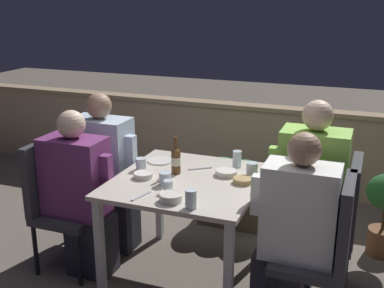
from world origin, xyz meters
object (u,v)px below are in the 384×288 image
Objects in this scene: chair_right_near at (328,243)px; person_purple_stripe at (81,194)px; chair_left_far at (84,177)px; chair_left_near at (56,195)px; chair_right_far at (337,218)px; person_blue_shirt at (106,173)px; person_green_blouse at (307,199)px; beer_bottle at (176,160)px; person_white_polo at (293,230)px.

person_purple_stripe is at bearing 179.27° from chair_right_near.
chair_left_near is at bearing -86.77° from chair_left_far.
chair_right_far is (1.92, -0.05, 0.00)m from chair_left_far.
person_purple_stripe reaches higher than chair_right_far.
person_blue_shirt is 1.51m from person_green_blouse.
beer_bottle reaches higher than chair_right_far.
chair_left_far and chair_right_near have the same top height.
person_green_blouse reaches higher than person_blue_shirt.
person_blue_shirt is 4.71× the size of beer_bottle.
person_green_blouse is 0.90m from beer_bottle.
chair_left_far is 1.92m from chair_right_far.
beer_bottle is (-0.85, 0.27, 0.24)m from person_white_polo.
beer_bottle is at bearing -11.93° from person_blue_shirt.
chair_right_far is (1.89, 0.34, 0.00)m from chair_left_near.
chair_left_near is at bearing -180.00° from person_purple_stripe.
chair_left_near is 0.80× the size of person_purple_stripe.
chair_left_near is at bearing -169.88° from chair_right_far.
chair_left_far is 0.72× the size of person_green_blouse.
chair_left_far is at bearing 166.46° from person_white_polo.
person_white_polo is (1.46, -0.02, 0.01)m from person_purple_stripe.
person_blue_shirt is 1.74m from chair_right_near.
chair_right_near is at bearing -0.73° from person_purple_stripe.
person_white_polo is at bearing -0.83° from person_purple_stripe.
chair_left_near is 1.00× the size of chair_left_far.
chair_right_far is at bearing 86.80° from chair_right_near.
person_blue_shirt reaches higher than chair_right_far.
chair_left_near is 0.21m from person_purple_stripe.
person_white_polo is (1.49, -0.41, -0.02)m from person_blue_shirt.
chair_right_near is at bearing -0.00° from person_white_polo.
person_blue_shirt is at bearing 168.07° from beer_bottle.
chair_left_near is 1.00× the size of chair_right_near.
person_purple_stripe is 0.91× the size of person_green_blouse.
chair_left_near is 0.90m from beer_bottle.
chair_right_far is (1.71, -0.05, -0.06)m from person_blue_shirt.
chair_right_near is 1.00× the size of chair_right_far.
person_purple_stripe is at bearing 0.00° from chair_left_near.
person_green_blouse is (-0.18, 0.36, 0.10)m from chair_right_near.
chair_left_far is at bearing 178.41° from person_green_blouse.
person_white_polo is at bearing -122.06° from chair_right_far.
beer_bottle is at bearing -175.41° from chair_right_far.
beer_bottle reaches higher than chair_left_near.
chair_right_far is 0.72× the size of person_green_blouse.
person_white_polo is at bearing -13.54° from chair_left_far.
person_blue_shirt is 1.71m from chair_right_far.
person_purple_stripe reaches higher than chair_right_near.
person_white_polo reaches higher than person_purple_stripe.
chair_left_near is 0.72× the size of person_green_blouse.
chair_right_near is 0.79× the size of person_white_polo.
person_white_polo reaches higher than beer_bottle.
beer_bottle is (-1.06, 0.27, 0.29)m from chair_right_near.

